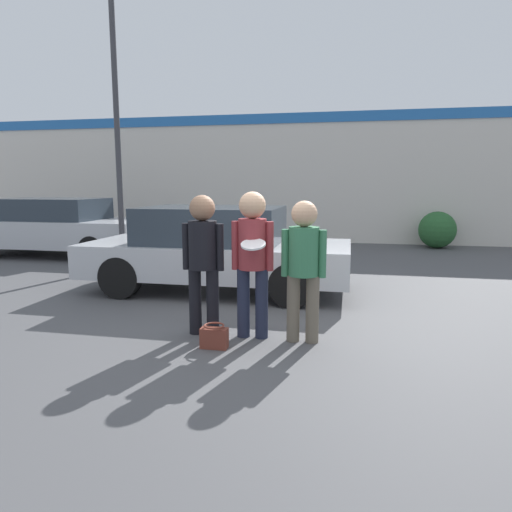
# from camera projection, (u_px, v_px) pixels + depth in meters

# --- Properties ---
(ground_plane) EXTENTS (56.00, 56.00, 0.00)m
(ground_plane) POSITION_uv_depth(u_px,v_px,m) (266.00, 331.00, 5.64)
(ground_plane) COLOR #4C4C4F
(storefront_building) EXTENTS (24.00, 0.22, 3.94)m
(storefront_building) POSITION_uv_depth(u_px,v_px,m) (318.00, 178.00, 14.05)
(storefront_building) COLOR silver
(storefront_building) RESTS_ON ground
(person_left) EXTENTS (0.51, 0.34, 1.68)m
(person_left) POSITION_uv_depth(u_px,v_px,m) (203.00, 253.00, 5.39)
(person_left) COLOR black
(person_left) RESTS_ON ground
(person_middle_with_frisbee) EXTENTS (0.50, 0.54, 1.72)m
(person_middle_with_frisbee) POSITION_uv_depth(u_px,v_px,m) (252.00, 252.00, 5.27)
(person_middle_with_frisbee) COLOR #1E2338
(person_middle_with_frisbee) RESTS_ON ground
(person_right) EXTENTS (0.51, 0.34, 1.62)m
(person_right) POSITION_uv_depth(u_px,v_px,m) (304.00, 260.00, 5.13)
(person_right) COLOR #665B4C
(person_right) RESTS_ON ground
(parked_car_near) EXTENTS (4.41, 1.91, 1.42)m
(parked_car_near) POSITION_uv_depth(u_px,v_px,m) (216.00, 249.00, 7.72)
(parked_car_near) COLOR #B7BABF
(parked_car_near) RESTS_ON ground
(parked_car_far) EXTENTS (4.74, 1.89, 1.44)m
(parked_car_far) POSITION_uv_depth(u_px,v_px,m) (56.00, 227.00, 11.51)
(parked_car_far) COLOR #B7BABF
(parked_car_far) RESTS_ON ground
(street_lamp) EXTENTS (1.59, 0.35, 5.98)m
(street_lamp) POSITION_uv_depth(u_px,v_px,m) (128.00, 92.00, 9.45)
(street_lamp) COLOR #38383D
(street_lamp) RESTS_ON ground
(shrub) EXTENTS (1.04, 1.04, 1.04)m
(shrub) POSITION_uv_depth(u_px,v_px,m) (437.00, 230.00, 12.92)
(shrub) COLOR #285B2D
(shrub) RESTS_ON ground
(handbag) EXTENTS (0.30, 0.23, 0.27)m
(handbag) POSITION_uv_depth(u_px,v_px,m) (214.00, 337.00, 5.05)
(handbag) COLOR brown
(handbag) RESTS_ON ground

